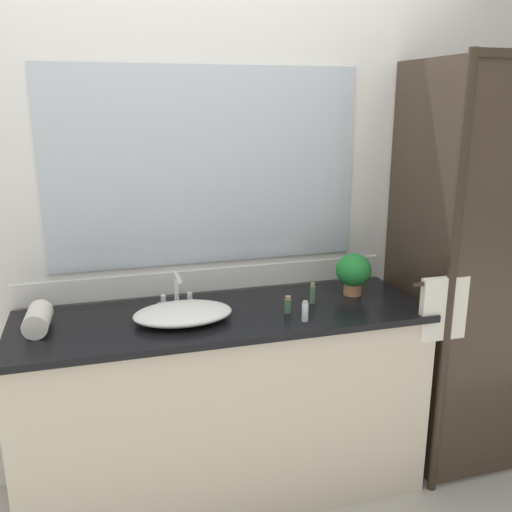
# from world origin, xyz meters

# --- Properties ---
(ground_plane) EXTENTS (8.00, 8.00, 0.00)m
(ground_plane) POSITION_xyz_m (0.00, 0.00, 0.00)
(ground_plane) COLOR #B7B2A8
(wall_back_with_mirror) EXTENTS (4.40, 0.06, 2.60)m
(wall_back_with_mirror) POSITION_xyz_m (0.00, 0.34, 1.30)
(wall_back_with_mirror) COLOR silver
(wall_back_with_mirror) RESTS_ON ground_plane
(vanity_cabinet) EXTENTS (1.80, 0.58, 0.90)m
(vanity_cabinet) POSITION_xyz_m (0.00, 0.01, 0.45)
(vanity_cabinet) COLOR beige
(vanity_cabinet) RESTS_ON ground_plane
(shower_enclosure) EXTENTS (1.20, 0.59, 2.00)m
(shower_enclosure) POSITION_xyz_m (1.28, -0.19, 1.02)
(shower_enclosure) COLOR #2D2319
(shower_enclosure) RESTS_ON ground_plane
(sink_basin) EXTENTS (0.42, 0.29, 0.06)m
(sink_basin) POSITION_xyz_m (-0.18, -0.03, 0.93)
(sink_basin) COLOR white
(sink_basin) RESTS_ON vanity_cabinet
(faucet) EXTENTS (0.17, 0.14, 0.16)m
(faucet) POSITION_xyz_m (-0.18, 0.14, 0.95)
(faucet) COLOR silver
(faucet) RESTS_ON vanity_cabinet
(potted_plant) EXTENTS (0.17, 0.17, 0.20)m
(potted_plant) POSITION_xyz_m (0.65, 0.07, 1.01)
(potted_plant) COLOR #B77A51
(potted_plant) RESTS_ON vanity_cabinet
(amenity_bottle_conditioner) EXTENTS (0.03, 0.03, 0.10)m
(amenity_bottle_conditioner) POSITION_xyz_m (0.42, 0.01, 0.95)
(amenity_bottle_conditioner) COLOR #4C7056
(amenity_bottle_conditioner) RESTS_ON vanity_cabinet
(amenity_bottle_shampoo) EXTENTS (0.03, 0.03, 0.09)m
(amenity_bottle_shampoo) POSITION_xyz_m (0.31, -0.18, 0.94)
(amenity_bottle_shampoo) COLOR silver
(amenity_bottle_shampoo) RESTS_ON vanity_cabinet
(amenity_bottle_lotion) EXTENTS (0.03, 0.03, 0.08)m
(amenity_bottle_lotion) POSITION_xyz_m (0.28, -0.07, 0.94)
(amenity_bottle_lotion) COLOR #4C7056
(amenity_bottle_lotion) RESTS_ON vanity_cabinet
(rolled_towel_near_edge) EXTENTS (0.11, 0.20, 0.10)m
(rolled_towel_near_edge) POSITION_xyz_m (-0.76, 0.02, 0.95)
(rolled_towel_near_edge) COLOR silver
(rolled_towel_near_edge) RESTS_ON vanity_cabinet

